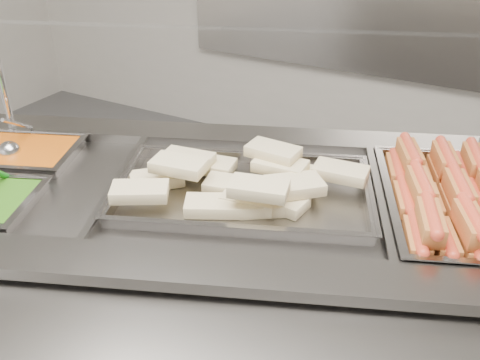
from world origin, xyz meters
The scene contains 9 objects.
steam_counter centered at (-0.13, 0.42, 0.45)m, with size 2.06×1.48×0.90m.
tray_rail centered at (0.06, -0.05, 0.85)m, with size 1.77×0.99×0.05m.
sneeze_guard centered at (-0.22, 0.62, 1.26)m, with size 1.64×0.89×0.44m.
pan_hotdogs centered at (0.45, 0.65, 0.86)m, with size 0.52×0.64×0.10m.
pan_wraps centered at (-0.08, 0.44, 0.87)m, with size 0.78×0.63×0.07m.
pan_beans centered at (-0.79, 0.31, 0.86)m, with size 0.37×0.34×0.10m.
hotdogs_in_buns centered at (0.43, 0.65, 0.91)m, with size 0.45×0.56×0.12m.
tortilla_wraps centered at (-0.08, 0.45, 0.91)m, with size 0.63×0.48×0.10m.
ladle centered at (-0.82, 0.28, 0.91)m, with size 0.10×0.19×0.15m.
Camera 1 is at (0.52, -0.68, 1.65)m, focal length 40.00 mm.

